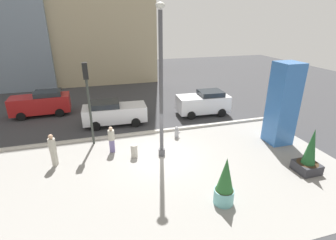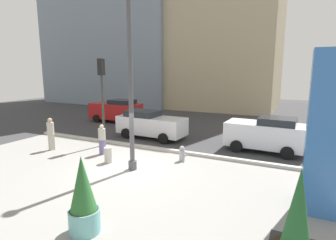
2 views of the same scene
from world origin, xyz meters
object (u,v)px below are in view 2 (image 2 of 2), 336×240
object	(u,v)px
fire_hydrant	(182,154)
traffic_light_far_side	(102,88)
pedestrian_crossing	(51,132)
car_passing_lane	(116,110)
car_curb_west	(151,124)
potted_plant_mid_plaza	(83,198)
pedestrian_by_curb	(102,138)
concrete_bollard	(108,155)
art_pillar_blue	(331,133)
potted_plant_curbside	(296,231)
car_intersection	(266,134)
lamp_post	(131,81)

from	to	relation	value
fire_hydrant	traffic_light_far_side	xyz separation A→B (m)	(-5.12, 0.61, 2.91)
fire_hydrant	pedestrian_crossing	distance (m)	7.25
car_passing_lane	car_curb_west	distance (m)	6.29
potted_plant_mid_plaza	traffic_light_far_side	size ratio (longest dim) A/B	0.44
potted_plant_mid_plaza	fire_hydrant	world-z (taller)	potted_plant_mid_plaza
traffic_light_far_side	pedestrian_by_curb	world-z (taller)	traffic_light_far_side
pedestrian_crossing	pedestrian_by_curb	bearing A→B (deg)	11.47
car_curb_west	concrete_bollard	bearing A→B (deg)	-83.06
art_pillar_blue	car_passing_lane	bearing A→B (deg)	148.06
potted_plant_curbside	pedestrian_crossing	size ratio (longest dim) A/B	1.33
car_curb_west	potted_plant_curbside	bearing A→B (deg)	-45.83
fire_hydrant	pedestrian_by_curb	size ratio (longest dim) A/B	0.48
potted_plant_mid_plaza	car_passing_lane	world-z (taller)	potted_plant_mid_plaza
concrete_bollard	car_intersection	xyz separation A→B (m)	(6.34, 5.17, 0.57)
lamp_post	pedestrian_crossing	xyz separation A→B (m)	(-5.58, 0.56, -2.83)
car_intersection	fire_hydrant	bearing A→B (deg)	-134.03
lamp_post	car_passing_lane	xyz separation A→B (m)	(-7.36, 8.77, -2.85)
fire_hydrant	pedestrian_by_curb	xyz separation A→B (m)	(-4.11, -0.79, 0.49)
art_pillar_blue	potted_plant_curbside	world-z (taller)	art_pillar_blue
concrete_bollard	car_curb_west	distance (m)	5.13
potted_plant_curbside	car_intersection	world-z (taller)	potted_plant_curbside
car_passing_lane	car_intersection	bearing A→B (deg)	-15.41
lamp_post	pedestrian_by_curb	xyz separation A→B (m)	(-2.61, 1.17, -2.95)
potted_plant_curbside	concrete_bollard	world-z (taller)	potted_plant_curbside
lamp_post	concrete_bollard	bearing A→B (deg)	171.04
art_pillar_blue	car_passing_lane	distance (m)	17.28
potted_plant_mid_plaza	art_pillar_blue	bearing A→B (deg)	35.61
potted_plant_mid_plaza	pedestrian_by_curb	world-z (taller)	potted_plant_mid_plaza
art_pillar_blue	pedestrian_by_curb	bearing A→B (deg)	171.32
potted_plant_mid_plaza	car_intersection	world-z (taller)	potted_plant_mid_plaza
traffic_light_far_side	pedestrian_crossing	size ratio (longest dim) A/B	2.77
car_passing_lane	pedestrian_by_curb	bearing A→B (deg)	-58.00
lamp_post	traffic_light_far_side	distance (m)	4.47
potted_plant_curbside	pedestrian_by_curb	size ratio (longest dim) A/B	1.50
car_intersection	concrete_bollard	bearing A→B (deg)	-140.78
concrete_bollard	traffic_light_far_side	xyz separation A→B (m)	(-2.12, 2.33, 2.90)
potted_plant_curbside	concrete_bollard	size ratio (longest dim) A/B	3.12
car_intersection	lamp_post	bearing A→B (deg)	-131.82
art_pillar_blue	potted_plant_mid_plaza	world-z (taller)	art_pillar_blue
potted_plant_mid_plaza	car_intersection	xyz separation A→B (m)	(3.40, 9.91, -0.03)
traffic_light_far_side	car_curb_west	world-z (taller)	traffic_light_far_side
car_passing_lane	potted_plant_mid_plaza	bearing A→B (deg)	-56.44
pedestrian_crossing	pedestrian_by_curb	distance (m)	3.04
art_pillar_blue	potted_plant_curbside	size ratio (longest dim) A/B	2.08
lamp_post	car_passing_lane	world-z (taller)	lamp_post
art_pillar_blue	traffic_light_far_side	distance (m)	11.28
fire_hydrant	traffic_light_far_side	bearing A→B (deg)	173.25
car_passing_lane	car_curb_west	xyz separation A→B (m)	(5.24, -3.47, -0.08)
traffic_light_far_side	car_curb_west	bearing A→B (deg)	61.25
traffic_light_far_side	car_intersection	size ratio (longest dim) A/B	1.20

